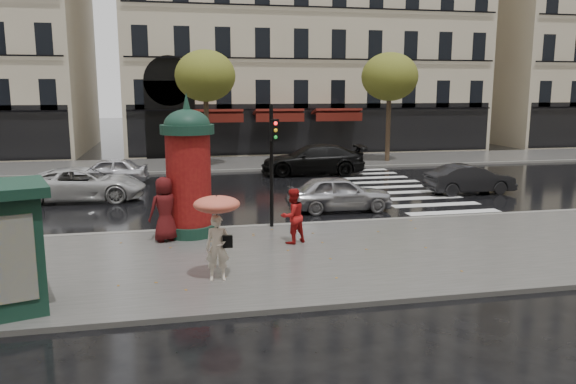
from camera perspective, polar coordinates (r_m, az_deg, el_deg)
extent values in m
plane|color=black|center=(15.59, 3.81, -6.15)|extent=(160.00, 160.00, 0.00)
cube|color=#474744|center=(15.11, 4.33, -6.45)|extent=(90.00, 7.00, 0.12)
cube|color=#474744|center=(33.91, -4.90, 2.91)|extent=(90.00, 6.00, 0.12)
cube|color=slate|center=(18.38, 1.28, -3.35)|extent=(90.00, 0.25, 0.14)
cube|color=slate|center=(30.96, -4.22, 2.23)|extent=(90.00, 0.25, 0.14)
cube|color=silver|center=(26.39, 10.74, 0.52)|extent=(3.60, 11.75, 0.01)
cube|color=#B7A88C|center=(45.86, 0.92, 17.32)|extent=(26.00, 14.00, 20.00)
cylinder|color=#38281C|center=(32.50, -8.28, 7.02)|extent=(0.28, 0.28, 5.20)
ellipsoid|color=#575C1D|center=(32.46, -8.40, 11.60)|extent=(3.40, 3.40, 2.89)
cylinder|color=#38281C|center=(34.98, 10.16, 7.19)|extent=(0.28, 0.28, 5.20)
ellipsoid|color=#575C1D|center=(34.94, 10.29, 11.45)|extent=(3.40, 3.40, 2.89)
imported|color=beige|center=(12.92, -7.16, -5.65)|extent=(0.57, 0.38, 1.52)
cylinder|color=black|center=(12.79, -7.21, -3.47)|extent=(0.02, 0.02, 0.96)
ellipsoid|color=red|center=(12.68, -7.26, -1.25)|extent=(1.05, 1.05, 0.37)
cone|color=black|center=(12.64, -7.28, -0.31)|extent=(0.04, 0.04, 0.08)
cube|color=black|center=(12.84, -6.16, -5.02)|extent=(0.22, 0.10, 0.28)
imported|color=#B11516|center=(15.87, 0.47, -2.45)|extent=(0.95, 0.87, 1.57)
imported|color=#4C0F10|center=(16.46, -12.42, -1.71)|extent=(1.07, 0.91, 1.87)
cylinder|color=#143427|center=(17.17, -9.89, -3.75)|extent=(1.53, 1.53, 0.33)
cylinder|color=maroon|center=(16.87, -10.05, 1.29)|extent=(1.31, 1.31, 2.73)
cylinder|color=#143427|center=(16.71, -10.21, 6.29)|extent=(1.57, 1.57, 0.27)
ellipsoid|color=#143427|center=(16.70, -10.22, 6.67)|extent=(1.35, 1.35, 0.95)
cone|color=#143427|center=(16.67, -10.30, 9.10)|extent=(0.22, 0.22, 0.49)
cylinder|color=black|center=(17.62, -1.69, 2.60)|extent=(0.12, 0.12, 3.85)
cube|color=black|center=(17.31, -1.40, 6.31)|extent=(0.28, 0.23, 0.67)
imported|color=#ABABB0|center=(20.78, 5.22, -0.13)|extent=(3.92, 1.66, 1.32)
imported|color=black|center=(25.43, 17.98, 1.25)|extent=(3.81, 1.35, 1.25)
imported|color=#BBBBBB|center=(24.08, -20.03, 0.76)|extent=(5.00, 2.56, 1.35)
imported|color=black|center=(29.68, 2.52, 3.30)|extent=(5.63, 2.73, 1.58)
imported|color=silver|center=(27.96, -17.83, 2.06)|extent=(3.85, 1.86, 1.27)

